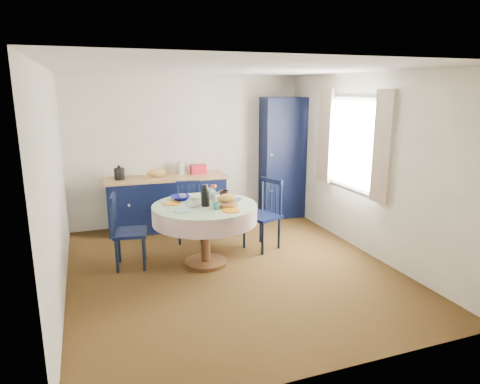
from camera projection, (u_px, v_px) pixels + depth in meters
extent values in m
plane|color=black|center=(231.00, 269.00, 5.55)|extent=(4.50, 4.50, 0.00)
plane|color=white|center=(230.00, 69.00, 4.96)|extent=(4.50, 4.50, 0.00)
cube|color=white|center=(188.00, 150.00, 7.31)|extent=(4.00, 0.02, 2.50)
cube|color=white|center=(55.00, 187.00, 4.59)|extent=(0.02, 4.50, 2.50)
cube|color=white|center=(367.00, 165.00, 5.92)|extent=(0.02, 4.50, 2.50)
plane|color=white|center=(355.00, 144.00, 6.14)|extent=(0.00, 1.20, 1.20)
cube|color=beige|center=(383.00, 147.00, 5.46)|extent=(0.05, 0.34, 1.45)
cube|color=beige|center=(325.00, 136.00, 6.74)|extent=(0.05, 0.34, 1.45)
cube|color=black|center=(167.00, 204.00, 7.09)|extent=(1.92, 0.64, 0.84)
cube|color=#B77854|center=(166.00, 178.00, 6.99)|extent=(1.98, 0.68, 0.04)
cube|color=maroon|center=(199.00, 169.00, 7.17)|extent=(0.26, 0.15, 0.16)
cube|color=#B77854|center=(157.00, 177.00, 6.87)|extent=(0.35, 0.25, 0.02)
ellipsoid|color=tan|center=(156.00, 173.00, 6.85)|extent=(0.31, 0.20, 0.13)
cylinder|color=silver|center=(181.00, 168.00, 7.15)|extent=(0.12, 0.12, 0.22)
cube|color=black|center=(282.00, 158.00, 7.68)|extent=(0.79, 0.60, 2.13)
cylinder|color=white|center=(274.00, 155.00, 7.31)|extent=(0.04, 0.02, 0.04)
cylinder|color=white|center=(273.00, 191.00, 7.46)|extent=(0.04, 0.02, 0.04)
cylinder|color=#562E18|center=(206.00, 262.00, 5.69)|extent=(0.56, 0.56, 0.05)
cylinder|color=#562E18|center=(205.00, 235.00, 5.61)|extent=(0.12, 0.12, 0.75)
cylinder|color=#562E18|center=(205.00, 207.00, 5.51)|extent=(1.29, 1.29, 0.03)
cylinder|color=white|center=(205.00, 214.00, 5.54)|extent=(1.35, 1.35, 0.22)
cylinder|color=silver|center=(205.00, 205.00, 5.51)|extent=(1.35, 1.35, 0.01)
cylinder|color=#81B4B1|center=(182.00, 211.00, 5.21)|extent=(0.22, 0.22, 0.01)
cylinder|color=orange|center=(231.00, 211.00, 5.22)|extent=(0.22, 0.22, 0.01)
cylinder|color=navy|center=(234.00, 199.00, 5.75)|extent=(0.22, 0.22, 0.01)
cylinder|color=#99C97B|center=(201.00, 197.00, 5.86)|extent=(0.22, 0.22, 0.01)
cylinder|color=orange|center=(172.00, 203.00, 5.55)|extent=(0.22, 0.22, 0.01)
cylinder|color=olive|center=(227.00, 204.00, 5.44)|extent=(0.28, 0.28, 0.05)
ellipsoid|color=tan|center=(227.00, 198.00, 5.42)|extent=(0.26, 0.16, 0.11)
cube|color=silver|center=(195.00, 202.00, 5.56)|extent=(0.10, 0.07, 0.04)
cylinder|color=black|center=(144.00, 254.00, 5.44)|extent=(0.04, 0.04, 0.45)
cylinder|color=black|center=(144.00, 245.00, 5.77)|extent=(0.04, 0.04, 0.45)
cylinder|color=black|center=(117.00, 256.00, 5.38)|extent=(0.04, 0.04, 0.45)
cylinder|color=black|center=(119.00, 246.00, 5.71)|extent=(0.04, 0.04, 0.45)
cube|color=black|center=(130.00, 233.00, 5.52)|extent=(0.48, 0.50, 0.04)
cylinder|color=black|center=(112.00, 219.00, 5.26)|extent=(0.04, 0.04, 0.50)
cylinder|color=black|center=(115.00, 211.00, 5.59)|extent=(0.04, 0.04, 0.50)
cube|color=black|center=(112.00, 198.00, 5.37)|extent=(0.10, 0.40, 0.06)
cylinder|color=black|center=(113.00, 219.00, 5.34)|extent=(0.02, 0.02, 0.41)
cylinder|color=black|center=(114.00, 216.00, 5.43)|extent=(0.02, 0.02, 0.41)
cylinder|color=black|center=(114.00, 214.00, 5.52)|extent=(0.02, 0.02, 0.41)
cylinder|color=black|center=(179.00, 231.00, 6.37)|extent=(0.03, 0.03, 0.41)
cylinder|color=black|center=(201.00, 230.00, 6.43)|extent=(0.03, 0.03, 0.41)
cylinder|color=black|center=(179.00, 225.00, 6.66)|extent=(0.03, 0.03, 0.41)
cylinder|color=black|center=(199.00, 224.00, 6.72)|extent=(0.03, 0.03, 0.41)
cube|color=black|center=(189.00, 213.00, 6.49)|extent=(0.46, 0.45, 0.04)
cylinder|color=black|center=(177.00, 196.00, 6.57)|extent=(0.03, 0.03, 0.46)
cylinder|color=black|center=(199.00, 195.00, 6.63)|extent=(0.03, 0.03, 0.46)
cube|color=black|center=(188.00, 183.00, 6.55)|extent=(0.37, 0.10, 0.06)
cylinder|color=black|center=(183.00, 197.00, 6.59)|extent=(0.02, 0.02, 0.38)
cylinder|color=black|center=(188.00, 197.00, 6.61)|extent=(0.02, 0.02, 0.38)
cylinder|color=black|center=(194.00, 197.00, 6.62)|extent=(0.02, 0.02, 0.38)
cylinder|color=black|center=(244.00, 233.00, 6.23)|extent=(0.04, 0.04, 0.47)
cylinder|color=black|center=(263.00, 239.00, 5.97)|extent=(0.04, 0.04, 0.47)
cylinder|color=black|center=(261.00, 227.00, 6.46)|extent=(0.04, 0.04, 0.47)
cylinder|color=black|center=(279.00, 233.00, 6.21)|extent=(0.04, 0.04, 0.47)
cube|color=black|center=(262.00, 216.00, 6.16)|extent=(0.58, 0.59, 0.04)
cylinder|color=black|center=(262.00, 194.00, 6.36)|extent=(0.04, 0.04, 0.52)
cylinder|color=black|center=(281.00, 199.00, 6.10)|extent=(0.04, 0.04, 0.52)
cube|color=black|center=(271.00, 181.00, 6.17)|extent=(0.20, 0.39, 0.06)
cylinder|color=black|center=(266.00, 197.00, 6.30)|extent=(0.02, 0.02, 0.43)
cylinder|color=black|center=(271.00, 198.00, 6.23)|extent=(0.02, 0.02, 0.43)
cylinder|color=black|center=(276.00, 199.00, 6.17)|extent=(0.02, 0.02, 0.43)
imported|color=silver|center=(195.00, 203.00, 5.38)|extent=(0.13, 0.13, 0.10)
imported|color=#327069|center=(216.00, 206.00, 5.27)|extent=(0.10, 0.10, 0.09)
imported|color=black|center=(225.00, 194.00, 5.83)|extent=(0.14, 0.14, 0.11)
imported|color=silver|center=(183.00, 197.00, 5.72)|extent=(0.09, 0.09, 0.08)
imported|color=#0B0A73|center=(180.00, 198.00, 5.73)|extent=(0.25, 0.25, 0.06)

